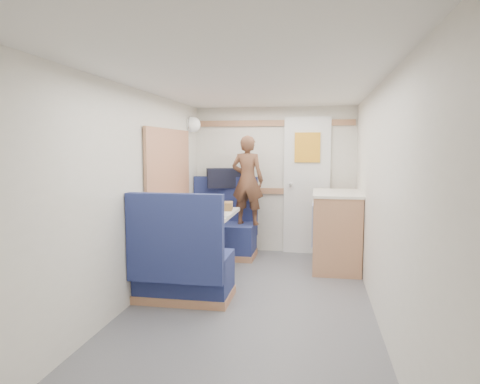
% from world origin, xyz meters
% --- Properties ---
extents(floor, '(4.50, 4.50, 0.00)m').
position_xyz_m(floor, '(0.00, 0.00, 0.00)').
color(floor, '#515156').
rests_on(floor, ground).
extents(ceiling, '(4.50, 4.50, 0.00)m').
position_xyz_m(ceiling, '(0.00, 0.00, 2.00)').
color(ceiling, silver).
rests_on(ceiling, wall_back).
extents(wall_back, '(2.20, 0.02, 2.00)m').
position_xyz_m(wall_back, '(0.00, 2.25, 1.00)').
color(wall_back, silver).
rests_on(wall_back, floor).
extents(wall_left, '(0.02, 4.50, 2.00)m').
position_xyz_m(wall_left, '(-1.10, 0.00, 1.00)').
color(wall_left, silver).
rests_on(wall_left, floor).
extents(wall_right, '(0.02, 4.50, 2.00)m').
position_xyz_m(wall_right, '(1.10, 0.00, 1.00)').
color(wall_right, silver).
rests_on(wall_right, floor).
extents(oak_trim_low, '(2.15, 0.02, 0.08)m').
position_xyz_m(oak_trim_low, '(0.00, 2.23, 0.85)').
color(oak_trim_low, '#A96C4C').
rests_on(oak_trim_low, wall_back).
extents(oak_trim_high, '(2.15, 0.02, 0.08)m').
position_xyz_m(oak_trim_high, '(0.00, 2.23, 1.78)').
color(oak_trim_high, '#A96C4C').
rests_on(oak_trim_high, wall_back).
extents(side_window, '(0.04, 1.30, 0.72)m').
position_xyz_m(side_window, '(-1.08, 1.00, 1.25)').
color(side_window, '#AFBDA0').
rests_on(side_window, wall_left).
extents(rear_door, '(0.62, 0.12, 1.86)m').
position_xyz_m(rear_door, '(0.45, 2.22, 0.97)').
color(rear_door, white).
rests_on(rear_door, wall_back).
extents(dinette_table, '(0.62, 0.92, 0.72)m').
position_xyz_m(dinette_table, '(-0.65, 1.00, 0.57)').
color(dinette_table, white).
rests_on(dinette_table, floor).
extents(bench_far, '(0.90, 0.59, 1.05)m').
position_xyz_m(bench_far, '(-0.65, 1.86, 0.30)').
color(bench_far, navy).
rests_on(bench_far, floor).
extents(bench_near, '(0.90, 0.59, 1.05)m').
position_xyz_m(bench_near, '(-0.65, 0.14, 0.30)').
color(bench_near, navy).
rests_on(bench_near, floor).
extents(ledge, '(0.90, 0.14, 0.04)m').
position_xyz_m(ledge, '(-0.65, 2.12, 0.88)').
color(ledge, '#A96C4C').
rests_on(ledge, bench_far).
extents(dome_light, '(0.20, 0.20, 0.20)m').
position_xyz_m(dome_light, '(-1.04, 1.85, 1.75)').
color(dome_light, white).
rests_on(dome_light, wall_left).
extents(galley_counter, '(0.57, 0.92, 0.92)m').
position_xyz_m(galley_counter, '(0.82, 1.55, 0.47)').
color(galley_counter, '#A96C4C').
rests_on(galley_counter, floor).
extents(person, '(0.46, 0.33, 1.15)m').
position_xyz_m(person, '(-0.30, 1.80, 1.03)').
color(person, brown).
rests_on(person, bench_far).
extents(duffel_bag, '(0.60, 0.43, 0.26)m').
position_xyz_m(duffel_bag, '(-0.64, 2.12, 1.03)').
color(duffel_bag, black).
rests_on(duffel_bag, ledge).
extents(tray, '(0.30, 0.36, 0.02)m').
position_xyz_m(tray, '(-0.47, 0.81, 0.73)').
color(tray, white).
rests_on(tray, dinette_table).
extents(orange_fruit, '(0.07, 0.07, 0.07)m').
position_xyz_m(orange_fruit, '(-0.58, 0.78, 0.78)').
color(orange_fruit, orange).
rests_on(orange_fruit, tray).
extents(cheese_block, '(0.12, 0.09, 0.04)m').
position_xyz_m(cheese_block, '(-0.68, 0.84, 0.76)').
color(cheese_block, '#F3DC8C').
rests_on(cheese_block, tray).
extents(wine_glass, '(0.08, 0.08, 0.17)m').
position_xyz_m(wine_glass, '(-0.80, 0.91, 0.84)').
color(wine_glass, white).
rests_on(wine_glass, dinette_table).
extents(tumbler_left, '(0.07, 0.07, 0.12)m').
position_xyz_m(tumbler_left, '(-0.83, 0.71, 0.78)').
color(tumbler_left, white).
rests_on(tumbler_left, dinette_table).
extents(tumbler_right, '(0.06, 0.06, 0.10)m').
position_xyz_m(tumbler_right, '(-0.51, 1.22, 0.77)').
color(tumbler_right, silver).
rests_on(tumbler_right, dinette_table).
extents(beer_glass, '(0.07, 0.07, 0.10)m').
position_xyz_m(beer_glass, '(-0.55, 1.16, 0.77)').
color(beer_glass, '#8C5414').
rests_on(beer_glass, dinette_table).
extents(pepper_grinder, '(0.04, 0.04, 0.10)m').
position_xyz_m(pepper_grinder, '(-0.72, 1.12, 0.77)').
color(pepper_grinder, black).
rests_on(pepper_grinder, dinette_table).
extents(bread_loaf, '(0.15, 0.24, 0.09)m').
position_xyz_m(bread_loaf, '(-0.45, 1.22, 0.77)').
color(bread_loaf, brown).
rests_on(bread_loaf, dinette_table).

